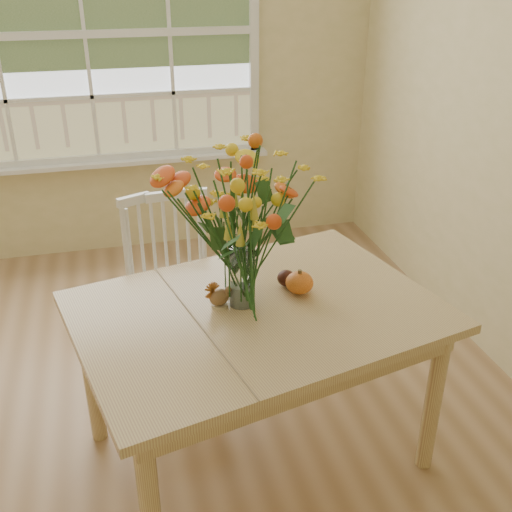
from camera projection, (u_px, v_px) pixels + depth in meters
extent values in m
cube|color=#9C744B|center=(129.00, 463.00, 2.64)|extent=(4.00, 4.50, 0.01)
cube|color=#D4C888|center=(88.00, 65.00, 3.99)|extent=(4.00, 0.02, 2.70)
cube|color=silver|center=(84.00, 34.00, 3.88)|extent=(2.20, 0.00, 1.60)
cube|color=white|center=(100.00, 164.00, 4.22)|extent=(2.42, 0.12, 0.03)
cube|color=tan|center=(257.00, 312.00, 2.38)|extent=(1.59, 1.29, 0.04)
cube|color=tan|center=(257.00, 327.00, 2.42)|extent=(1.45, 1.15, 0.10)
cylinder|color=tan|center=(151.00, 512.00, 1.98)|extent=(0.07, 0.07, 0.71)
cylinder|color=tan|center=(91.00, 374.00, 2.63)|extent=(0.07, 0.07, 0.71)
cylinder|color=tan|center=(433.00, 400.00, 2.48)|extent=(0.07, 0.07, 0.71)
cylinder|color=tan|center=(324.00, 308.00, 3.13)|extent=(0.07, 0.07, 0.71)
cube|color=white|center=(176.00, 301.00, 3.01)|extent=(0.48, 0.46, 0.05)
cube|color=white|center=(166.00, 242.00, 3.04)|extent=(0.44, 0.09, 0.50)
cylinder|color=white|center=(153.00, 364.00, 2.92)|extent=(0.04, 0.04, 0.43)
cylinder|color=white|center=(141.00, 330.00, 3.19)|extent=(0.04, 0.04, 0.43)
cylinder|color=white|center=(219.00, 350.00, 3.03)|extent=(0.04, 0.04, 0.43)
cylinder|color=white|center=(202.00, 318.00, 3.30)|extent=(0.04, 0.04, 0.43)
cylinder|color=white|center=(242.00, 277.00, 2.35)|extent=(0.11, 0.11, 0.24)
ellipsoid|color=#BF4D16|center=(299.00, 284.00, 2.46)|extent=(0.12, 0.12, 0.09)
cylinder|color=#CCB78C|center=(220.00, 305.00, 2.38)|extent=(0.07, 0.07, 0.01)
ellipsoid|color=brown|center=(219.00, 297.00, 2.36)|extent=(0.10, 0.09, 0.07)
ellipsoid|color=#38160F|center=(286.00, 279.00, 2.52)|extent=(0.08, 0.08, 0.07)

